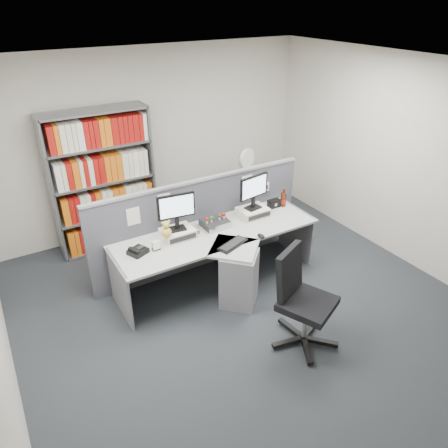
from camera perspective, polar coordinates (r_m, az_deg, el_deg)
ground at (r=5.07m, az=3.86°, el=-12.23°), size 5.50×5.50×0.00m
room_shell at (r=4.12m, az=4.67°, el=6.86°), size 5.04×5.54×2.72m
partition at (r=5.58m, az=-3.12°, el=0.12°), size 3.00×0.08×1.27m
desk at (r=5.19m, az=0.31°, el=-4.74°), size 2.60×1.20×0.72m
monitor_riser_left at (r=5.14m, az=-6.25°, el=-1.21°), size 0.38×0.31×0.10m
monitor_riser_right at (r=5.61m, az=3.94°, el=1.68°), size 0.38×0.31×0.10m
monitor_left at (r=4.98m, az=-6.45°, el=2.04°), size 0.45×0.17×0.46m
monitor_right at (r=5.47m, az=4.04°, el=4.70°), size 0.45×0.17×0.46m
desktop_pc at (r=5.34m, az=-1.22°, el=0.11°), size 0.32×0.29×0.08m
figurines at (r=5.28m, az=-1.15°, el=0.93°), size 0.29×0.05×0.09m
keyboard at (r=4.95m, az=1.19°, el=-2.75°), size 0.43×0.28×0.03m
mouse at (r=5.12m, az=5.01°, el=-1.61°), size 0.07×0.12×0.04m
desk_phone at (r=4.89m, az=-11.55°, el=-3.61°), size 0.25×0.24×0.08m
desk_calendar at (r=4.92m, az=-9.15°, el=-2.94°), size 0.09×0.07×0.11m
plush_toy at (r=4.93m, az=-7.77°, el=-0.83°), size 0.12×0.12×0.21m
speaker at (r=5.85m, az=6.73°, el=2.77°), size 0.17×0.09×0.11m
cola_bottle at (r=5.88m, az=7.98°, el=3.30°), size 0.08×0.08×0.27m
shelving_unit at (r=6.17m, az=-15.99°, el=5.30°), size 1.41×0.40×2.00m
filing_cabinet at (r=6.83m, az=2.86°, el=2.99°), size 0.45×0.61×0.70m
desk_fan at (r=6.56m, az=3.01°, el=8.43°), size 0.32×0.20×0.55m
office_chair at (r=4.49m, az=10.25°, el=-9.60°), size 0.71×0.71×1.07m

